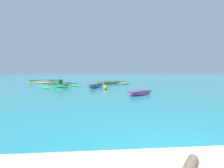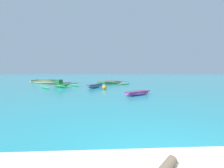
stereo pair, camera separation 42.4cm
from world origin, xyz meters
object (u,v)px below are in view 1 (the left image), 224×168
moored_boat_1 (42,81)px  moored_boat_3 (60,85)px  moored_boat_4 (112,83)px  mooring_buoy_0 (105,87)px  moored_boat_0 (96,86)px  moored_boat_2 (140,93)px

moored_boat_1 → moored_boat_3: bearing=-77.6°
moored_boat_4 → moored_boat_1: bearing=118.1°
moored_boat_4 → mooring_buoy_0: (-1.16, -6.87, 0.02)m
moored_boat_1 → moored_boat_3: 8.69m
moored_boat_0 → moored_boat_2: size_ratio=1.26×
moored_boat_0 → moored_boat_3: bearing=107.6°
moored_boat_0 → moored_boat_1: size_ratio=0.68×
moored_boat_2 → mooring_buoy_0: (-2.36, 3.74, 0.03)m
moored_boat_2 → moored_boat_3: moored_boat_3 is taller
moored_boat_0 → moored_boat_3: 3.95m
moored_boat_2 → moored_boat_4: moored_boat_4 is taller
moored_boat_3 → moored_boat_2: bearing=7.0°
moored_boat_2 → moored_boat_4: size_ratio=0.44×
moored_boat_1 → moored_boat_2: 17.95m
mooring_buoy_0 → moored_boat_4: bearing=80.4°
moored_boat_1 → moored_boat_3: size_ratio=0.98×
moored_boat_2 → moored_boat_3: (-7.20, 6.14, 0.10)m
moored_boat_1 → moored_boat_4: (10.66, -2.87, -0.06)m
moored_boat_0 → moored_boat_1: (-8.54, 8.09, 0.02)m
moored_boat_2 → moored_boat_1: bearing=98.0°
moored_boat_1 → moored_boat_4: moored_boat_1 is taller
moored_boat_0 → moored_boat_4: bearing=6.4°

